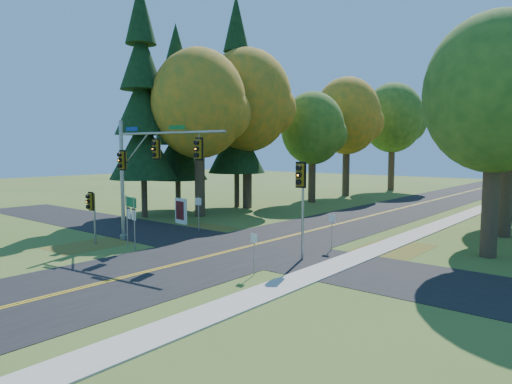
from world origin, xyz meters
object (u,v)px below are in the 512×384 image
Objects in this scene: east_signal_pole at (301,186)px; route_sign_cluster at (131,212)px; traffic_mast at (145,164)px; info_kiosk at (181,211)px.

east_signal_pole reaches higher than route_sign_cluster.
route_sign_cluster is at bearing -164.41° from east_signal_pole.
traffic_mast is at bearing 124.26° from route_sign_cluster.
traffic_mast is at bearing -173.73° from east_signal_pole.
east_signal_pole is 2.59× the size of info_kiosk.
traffic_mast is 3.12m from route_sign_cluster.
info_kiosk is (-4.71, 7.83, -1.18)m from route_sign_cluster.
traffic_mast is 1.62× the size of east_signal_pole.
traffic_mast is 4.20× the size of info_kiosk.
traffic_mast is 2.69× the size of route_sign_cluster.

